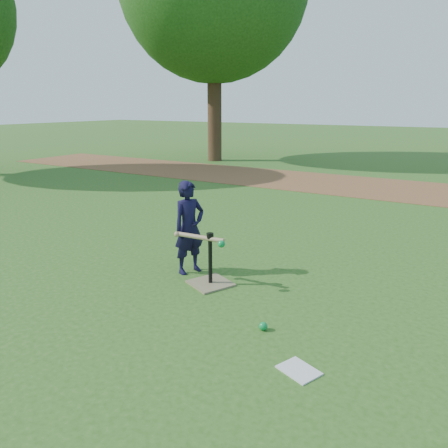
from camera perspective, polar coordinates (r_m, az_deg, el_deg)
The scene contains 7 objects.
ground at distance 4.90m, azimuth -4.91°, elevation -8.84°, with size 80.00×80.00×0.00m, color #285116.
dirt_strip at distance 11.57m, azimuth 17.59°, elevation 4.73°, with size 24.00×3.00×0.01m, color brown.
child at distance 5.28m, azimuth -4.56°, elevation -0.47°, with size 0.41×0.27×1.14m, color black.
wiffle_ball_ground at distance 4.12m, azimuth 5.14°, elevation -13.15°, with size 0.08×0.08×0.08m, color #0C863A.
clipboard at distance 3.63m, azimuth 9.75°, elevation -18.32°, with size 0.30×0.23×0.01m, color silver.
batting_tee at distance 5.04m, azimuth -1.79°, elevation -6.71°, with size 0.57×0.57×0.61m.
swing_action at distance 4.91m, azimuth -2.89°, elevation -1.88°, with size 0.69×0.15×0.08m.
Camera 1 is at (2.67, -3.58, 2.01)m, focal length 35.00 mm.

